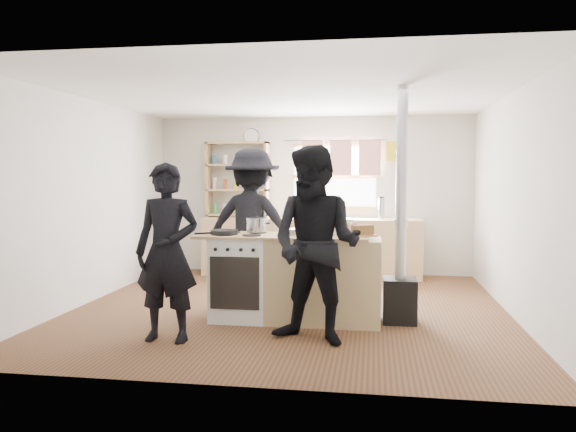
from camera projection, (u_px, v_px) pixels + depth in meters
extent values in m
cube|color=brown|center=(290.00, 309.00, 6.62)|extent=(5.00, 5.00, 0.01)
cube|color=tan|center=(311.00, 247.00, 8.78)|extent=(3.40, 0.55, 0.90)
cube|color=tan|center=(238.00, 215.00, 9.04)|extent=(1.00, 0.28, 0.03)
cube|color=tan|center=(238.00, 190.00, 9.01)|extent=(1.00, 0.28, 0.03)
cube|color=tan|center=(237.00, 165.00, 8.99)|extent=(1.00, 0.28, 0.03)
cube|color=tan|center=(237.00, 143.00, 8.96)|extent=(1.00, 0.28, 0.03)
cube|color=tan|center=(209.00, 180.00, 9.08)|extent=(0.04, 0.28, 1.20)
cube|color=tan|center=(267.00, 180.00, 8.93)|extent=(0.04, 0.28, 1.20)
cylinder|color=silver|center=(381.00, 209.00, 8.57)|extent=(0.10, 0.10, 0.33)
cube|color=white|center=(241.00, 278.00, 6.11)|extent=(0.60, 0.60, 0.90)
cube|color=tan|center=(324.00, 280.00, 5.98)|extent=(1.20, 0.60, 0.90)
cube|color=tan|center=(282.00, 236.00, 6.01)|extent=(1.84, 0.64, 0.03)
cylinder|color=black|center=(224.00, 232.00, 6.03)|extent=(0.42, 0.42, 0.05)
cylinder|color=#244F1B|center=(224.00, 231.00, 6.03)|extent=(0.27, 0.27, 0.02)
cube|color=silver|center=(299.00, 232.00, 6.05)|extent=(0.36, 0.32, 0.06)
cube|color=brown|center=(299.00, 230.00, 6.05)|extent=(0.31, 0.28, 0.02)
cylinder|color=#B0B0B2|center=(257.00, 226.00, 6.23)|extent=(0.22, 0.22, 0.15)
cylinder|color=#B0B0B2|center=(257.00, 218.00, 6.22)|extent=(0.23, 0.23, 0.01)
sphere|color=black|center=(257.00, 217.00, 6.22)|extent=(0.03, 0.03, 0.03)
cylinder|color=silver|center=(342.00, 227.00, 6.01)|extent=(0.25, 0.25, 0.16)
cylinder|color=silver|center=(342.00, 219.00, 6.00)|extent=(0.26, 0.26, 0.01)
sphere|color=black|center=(342.00, 218.00, 6.00)|extent=(0.03, 0.03, 0.03)
cube|color=tan|center=(362.00, 235.00, 5.85)|extent=(0.33, 0.29, 0.02)
cube|color=olive|center=(362.00, 230.00, 5.85)|extent=(0.24, 0.18, 0.10)
cube|color=black|center=(400.00, 300.00, 5.97)|extent=(0.35, 0.35, 0.47)
cylinder|color=#ADADB2|center=(401.00, 183.00, 5.89)|extent=(0.12, 0.12, 2.03)
imported|color=black|center=(167.00, 252.00, 5.27)|extent=(0.63, 0.42, 1.69)
imported|color=black|center=(316.00, 245.00, 5.19)|extent=(1.07, 0.95, 1.84)
imported|color=black|center=(252.00, 225.00, 7.01)|extent=(1.29, 0.82, 1.90)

